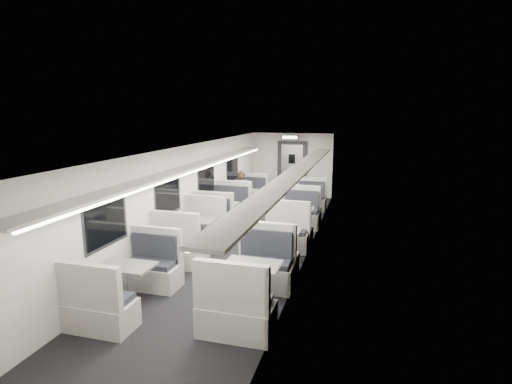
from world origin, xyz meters
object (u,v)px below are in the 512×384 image
Objects in this scene: booth_left_d at (129,285)px; booth_right_a at (308,204)px; booth_left_a at (245,201)px; booth_left_b at (220,218)px; booth_right_c at (280,245)px; booth_left_c at (196,235)px; exit_sign at (290,137)px; passenger at (242,194)px; booth_right_b at (295,221)px; vestibule_door at (292,170)px; booth_right_d at (252,285)px.

booth_right_a is at bearing 73.36° from booth_left_d.
booth_left_b is (0.00, -2.25, 0.03)m from booth_left_a.
booth_right_a is at bearing 90.00° from booth_right_c.
exit_sign is (1.00, 6.13, 1.87)m from booth_left_c.
booth_right_a is 1.36× the size of passenger.
booth_left_d is 6.98m from booth_right_a.
booth_left_c is at bearing -137.69° from booth_right_b.
exit_sign is (0.00, -0.49, 1.24)m from vestibule_door.
exit_sign reaches higher than passenger.
booth_right_d is (0.00, -4.05, 0.01)m from booth_right_b.
passenger reaches higher than booth_left_a.
booth_left_c is 1.57× the size of passenger.
booth_right_b is at bearing -76.93° from exit_sign.
booth_right_a is at bearing 90.00° from booth_right_b.
booth_left_c is at bearing 178.52° from booth_right_c.
booth_left_c is 3.00m from booth_right_d.
booth_left_c is 1.15× the size of booth_right_a.
booth_left_c reaches higher than booth_right_d.
booth_left_b is 1.60× the size of passenger.
booth_left_c is (0.00, -3.79, 0.03)m from booth_left_a.
exit_sign reaches higher than booth_right_d.
booth_left_b reaches higher than booth_left_a.
booth_right_b is 0.98× the size of booth_right_d.
booth_left_d is 4.95m from booth_right_b.
booth_right_d is 3.59× the size of exit_sign.
booth_left_d is 1.42× the size of passenger.
vestibule_door reaches higher than booth_left_d.
exit_sign reaches higher than booth_left_b.
booth_left_c is 2.00m from booth_right_c.
booth_left_b is 1.17× the size of booth_right_a.
booth_left_b reaches higher than booth_right_c.
booth_right_b is at bearing -90.00° from booth_right_a.
booth_left_d is 1.04× the size of booth_right_a.
booth_right_d is 5.81m from passenger.
booth_left_d is at bearing -96.12° from vestibule_door.
passenger is at bearing 89.22° from booth_left_d.
booth_right_c is 6.55m from exit_sign.
exit_sign is (-1.00, 2.14, 1.93)m from booth_right_a.
booth_left_d is at bearing -89.37° from passenger.
booth_left_a is 3.17m from exit_sign.
booth_left_d is (0.00, -2.70, -0.04)m from booth_left_c.
booth_left_b is 1.10× the size of vestibule_door.
booth_left_b is at bearing -91.31° from passenger.
booth_right_a is (2.00, 2.45, -0.06)m from booth_left_b.
booth_right_d is at bearing -69.29° from passenger.
booth_right_a is 2.09m from passenger.
passenger is at bearing 109.31° from booth_right_d.
booth_right_b is (2.00, 1.82, -0.02)m from booth_left_c.
booth_right_c is 0.92× the size of booth_right_d.
booth_right_a is (2.00, 3.99, -0.05)m from booth_left_c.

